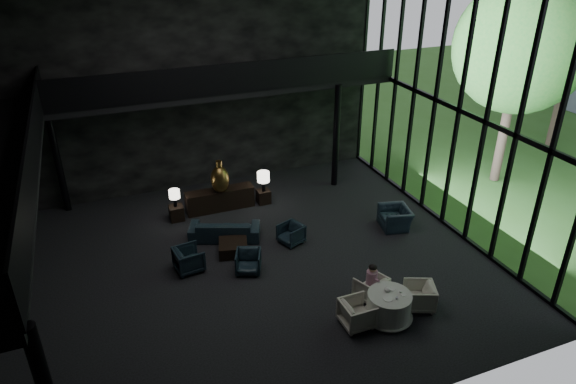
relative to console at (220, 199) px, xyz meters
name	(u,v)px	position (x,y,z in m)	size (l,w,h in m)	color
floor	(250,265)	(-0.10, -3.70, -0.39)	(14.00, 12.00, 0.02)	black
wall_back	(195,84)	(-0.10, 2.30, 3.61)	(14.00, 0.04, 8.00)	black
wall_front	(352,261)	(-0.10, -9.70, 3.61)	(14.00, 0.04, 8.00)	black
curtain_wall	(459,110)	(6.85, -3.70, 3.61)	(0.20, 12.00, 8.00)	black
mezzanine_back	(229,88)	(0.90, 1.30, 3.61)	(12.00, 2.00, 0.25)	black
railing_left	(33,145)	(-5.10, -3.70, 4.21)	(0.06, 12.00, 1.00)	black
railing_back	(236,78)	(0.90, 0.30, 4.21)	(12.00, 0.06, 1.00)	black
column_nw	(57,158)	(-5.10, 2.00, 1.61)	(0.24, 0.24, 4.00)	black
column_ne	(336,137)	(4.70, 0.30, 1.61)	(0.24, 0.24, 4.00)	black
tree_near	(521,47)	(10.90, -1.70, 4.85)	(4.80, 4.80, 7.65)	#382D23
console	(220,199)	(0.00, 0.00, 0.00)	(2.43, 0.55, 0.77)	black
bronze_urn	(220,179)	(0.00, -0.20, 0.89)	(0.63, 0.63, 1.18)	olive
side_table_left	(177,213)	(-1.60, -0.18, -0.13)	(0.47, 0.47, 0.52)	black
table_lamp_left	(174,195)	(-1.60, -0.17, 0.58)	(0.37, 0.37, 0.62)	black
side_table_right	(263,196)	(1.60, -0.12, -0.14)	(0.46, 0.46, 0.50)	black
table_lamp_right	(263,178)	(1.60, -0.17, 0.65)	(0.45, 0.45, 0.75)	black
sofa	(224,225)	(-0.37, -1.96, 0.10)	(2.47, 0.72, 0.96)	black
lounge_armchair_west	(189,258)	(-1.82, -3.27, 0.03)	(0.81, 0.76, 0.83)	#142537
lounge_armchair_east	(291,234)	(1.52, -3.01, -0.06)	(0.64, 0.60, 0.66)	#152534
lounge_armchair_south	(248,261)	(-0.23, -4.00, -0.04)	(0.68, 0.64, 0.70)	black
window_armchair	(395,215)	(5.14, -3.39, 0.07)	(1.05, 0.69, 0.92)	black
coffee_table	(233,248)	(-0.37, -2.90, -0.19)	(0.87, 0.87, 0.38)	black
dining_table	(388,308)	(2.49, -7.28, -0.06)	(1.28, 1.28, 0.75)	white
dining_chair_north	(371,287)	(2.47, -6.41, -0.02)	(0.72, 0.67, 0.74)	silver
dining_chair_east	(419,295)	(3.47, -7.20, 0.00)	(0.75, 0.71, 0.78)	silver
dining_chair_west	(357,312)	(1.61, -7.21, 0.03)	(0.80, 0.75, 0.82)	silver
child	(372,275)	(2.47, -6.41, 0.39)	(0.30, 0.30, 0.65)	#C991A2
plate_a	(388,299)	(2.35, -7.41, 0.37)	(0.25, 0.25, 0.02)	white
plate_b	(392,289)	(2.65, -7.09, 0.37)	(0.20, 0.20, 0.01)	white
saucer	(403,294)	(2.80, -7.40, 0.37)	(0.15, 0.15, 0.01)	white
coffee_cup	(401,291)	(2.78, -7.31, 0.40)	(0.07, 0.07, 0.05)	white
cereal_bowl	(387,289)	(2.51, -7.12, 0.41)	(0.18, 0.18, 0.09)	white
cream_pot	(397,298)	(2.54, -7.50, 0.40)	(0.06, 0.06, 0.07)	#99999E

